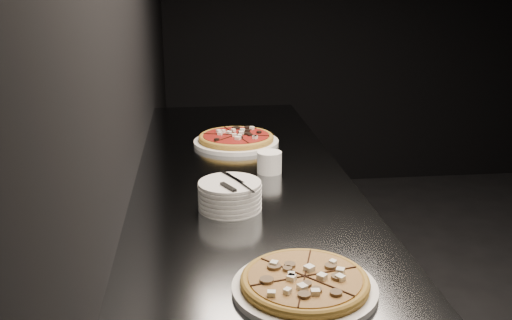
{
  "coord_description": "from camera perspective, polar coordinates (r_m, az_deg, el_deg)",
  "views": [
    {
      "loc": [
        -2.29,
        -1.8,
        1.58
      ],
      "look_at": [
        -2.08,
        0.09,
        0.97
      ],
      "focal_mm": 40.0,
      "sensor_mm": 36.0,
      "label": 1
    }
  ],
  "objects": [
    {
      "name": "ramekin",
      "position": [
        2.02,
        1.35,
        -0.16
      ],
      "size": [
        0.09,
        0.09,
        0.08
      ],
      "color": "white",
      "rests_on": "counter"
    },
    {
      "name": "wall_back",
      "position": [
        4.88,
        22.38,
        14.36
      ],
      "size": [
        5.0,
        0.02,
        2.8
      ],
      "primitive_type": "cube",
      "color": "black",
      "rests_on": "floor"
    },
    {
      "name": "pizza_tomato",
      "position": [
        2.38,
        -2.0,
        2.1
      ],
      "size": [
        0.38,
        0.38,
        0.04
      ],
      "rotation": [
        0.0,
        0.0,
        -0.23
      ],
      "color": "white",
      "rests_on": "counter"
    },
    {
      "name": "pizza_mushroom",
      "position": [
        1.29,
        4.89,
        -12.18
      ],
      "size": [
        0.34,
        0.34,
        0.04
      ],
      "rotation": [
        0.0,
        0.0,
        0.22
      ],
      "color": "white",
      "rests_on": "counter"
    },
    {
      "name": "wall_left",
      "position": [
        1.82,
        -13.19,
        11.54
      ],
      "size": [
        0.02,
        5.0,
        2.8
      ],
      "primitive_type": "cube",
      "color": "black",
      "rests_on": "floor"
    },
    {
      "name": "plate_stack",
      "position": [
        1.71,
        -2.62,
        -3.54
      ],
      "size": [
        0.19,
        0.19,
        0.08
      ],
      "color": "white",
      "rests_on": "counter"
    },
    {
      "name": "counter",
      "position": [
        2.13,
        -1.11,
        -14.04
      ],
      "size": [
        0.74,
        2.44,
        0.92
      ],
      "color": "slate",
      "rests_on": "floor"
    },
    {
      "name": "cutlery",
      "position": [
        1.68,
        -2.36,
        -2.29
      ],
      "size": [
        0.08,
        0.2,
        0.01
      ],
      "rotation": [
        0.0,
        0.0,
        0.46
      ],
      "color": "#ADAFB4",
      "rests_on": "plate_stack"
    }
  ]
}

